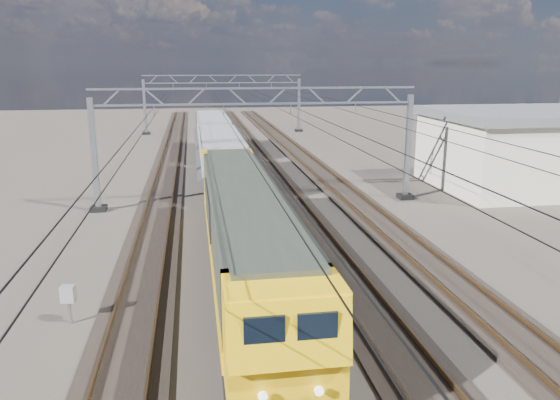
{
  "coord_description": "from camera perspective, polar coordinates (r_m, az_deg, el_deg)",
  "views": [
    {
      "loc": [
        -3.82,
        -28.38,
        8.47
      ],
      "look_at": [
        -0.01,
        -4.52,
        2.4
      ],
      "focal_mm": 35.0,
      "sensor_mm": 36.0,
      "label": 1
    }
  ],
  "objects": [
    {
      "name": "ground",
      "position": [
        29.86,
        -1.34,
        -2.38
      ],
      "size": [
        160.0,
        160.0,
        0.0
      ],
      "primitive_type": "plane",
      "color": "black",
      "rests_on": "ground"
    },
    {
      "name": "track_outer_west",
      "position": [
        29.67,
        -12.91,
        -2.71
      ],
      "size": [
        2.6,
        140.0,
        0.3
      ],
      "color": "black",
      "rests_on": "ground"
    },
    {
      "name": "track_loco",
      "position": [
        29.65,
        -5.18,
        -2.41
      ],
      "size": [
        2.6,
        140.0,
        0.3
      ],
      "color": "black",
      "rests_on": "ground"
    },
    {
      "name": "track_inner_east",
      "position": [
        30.16,
        2.43,
        -2.08
      ],
      "size": [
        2.6,
        140.0,
        0.3
      ],
      "color": "black",
      "rests_on": "ground"
    },
    {
      "name": "track_outer_east",
      "position": [
        31.18,
        9.66,
        -1.73
      ],
      "size": [
        2.6,
        140.0,
        0.3
      ],
      "color": "black",
      "rests_on": "ground"
    },
    {
      "name": "catenary_gantry_mid",
      "position": [
        32.92,
        -2.32,
        6.12
      ],
      "size": [
        19.9,
        0.9,
        7.11
      ],
      "color": "#8D949A",
      "rests_on": "ground"
    },
    {
      "name": "catenary_gantry_far",
      "position": [
        68.64,
        -5.94,
        10.21
      ],
      "size": [
        19.9,
        0.9,
        7.11
      ],
      "color": "#8D949A",
      "rests_on": "ground"
    },
    {
      "name": "overhead_wires",
      "position": [
        36.68,
        -3.1,
        9.83
      ],
      "size": [
        12.03,
        140.0,
        0.53
      ],
      "color": "black",
      "rests_on": "ground"
    },
    {
      "name": "locomotive",
      "position": [
        21.12,
        -3.73,
        -2.84
      ],
      "size": [
        2.76,
        21.1,
        3.62
      ],
      "color": "black",
      "rests_on": "ground"
    },
    {
      "name": "hopper_wagon_lead",
      "position": [
        38.37,
        -6.24,
        4.66
      ],
      "size": [
        3.38,
        13.0,
        3.25
      ],
      "color": "black",
      "rests_on": "ground"
    },
    {
      "name": "hopper_wagon_mid",
      "position": [
        52.42,
        -7.06,
        7.16
      ],
      "size": [
        3.38,
        13.0,
        3.25
      ],
      "color": "black",
      "rests_on": "ground"
    },
    {
      "name": "trackside_cabinet",
      "position": [
        19.6,
        -21.26,
        -9.23
      ],
      "size": [
        0.49,
        0.39,
        1.35
      ],
      "rotation": [
        0.0,
        0.0,
        -0.14
      ],
      "color": "#8D949A",
      "rests_on": "ground"
    }
  ]
}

